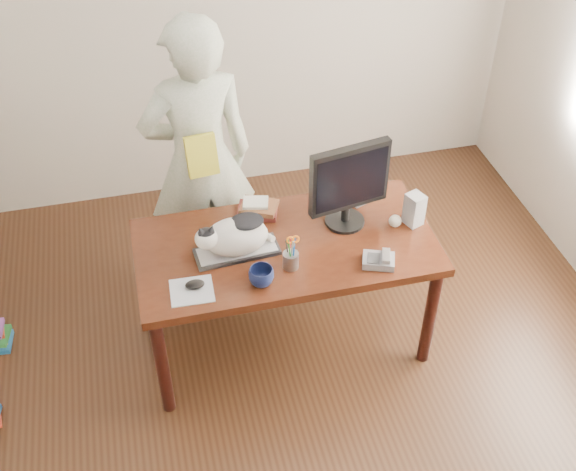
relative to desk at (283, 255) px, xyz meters
The scene contains 16 objects.
room 1.01m from the desk, 90.00° to the right, with size 4.50×4.50×4.50m.
desk is the anchor object (origin of this frame).
keyboard 0.32m from the desk, 161.02° to the right, with size 0.45×0.20×0.03m.
cat 0.40m from the desk, 161.33° to the right, with size 0.43×0.24×0.25m.
monitor 0.56m from the desk, ahead, with size 0.45×0.25×0.50m.
pen_cup 0.33m from the desk, 93.64° to the right, with size 0.09×0.08×0.21m.
mousepad 0.64m from the desk, 149.67° to the right, with size 0.22×0.20×0.00m.
mouse 0.62m from the desk, 150.35° to the right, with size 0.10×0.07×0.04m.
coffee_mug 0.44m from the desk, 118.74° to the right, with size 0.13×0.13×0.10m, color #0D1435.
phone 0.58m from the desk, 38.47° to the right, with size 0.19×0.17×0.07m.
speaker 0.76m from the desk, ahead, with size 0.11×0.12×0.19m.
baseball 0.65m from the desk, ahead, with size 0.07×0.07×0.07m.
book_stack 0.29m from the desk, 113.52° to the left, with size 0.26×0.23×0.08m.
calculator 0.56m from the desk, 24.70° to the left, with size 0.19×0.21×0.05m.
person 0.74m from the desk, 121.60° to the left, with size 0.66×0.43×1.80m, color white.
held_book 0.70m from the desk, 131.04° to the left, with size 0.18×0.12×0.24m.
Camera 1 is at (-0.67, -2.20, 3.30)m, focal length 45.00 mm.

